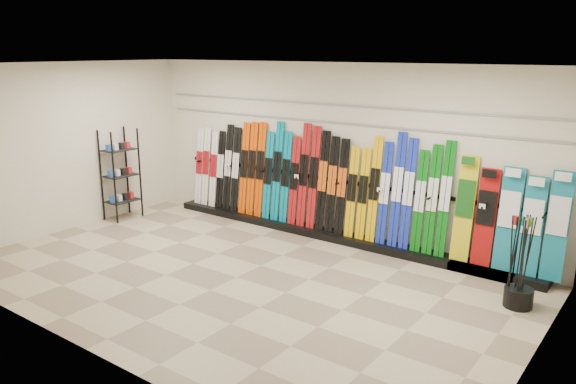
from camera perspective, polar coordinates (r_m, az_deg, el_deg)
The scene contains 13 objects.
floor at distance 8.25m, azimuth -5.24°, elevation -8.62°, with size 8.00×8.00×0.00m, color #88745E.
back_wall at distance 9.76m, azimuth 4.36°, elevation 4.19°, with size 8.00×8.00×0.00m, color beige.
left_wall at distance 10.84m, azimuth -21.52°, elevation 4.25°, with size 5.00×5.00×0.00m, color beige.
right_wall at distance 6.00m, azimuth 24.40°, elevation -3.55°, with size 5.00×5.00×0.00m, color beige.
ceiling at distance 7.61m, azimuth -5.76°, elevation 12.68°, with size 8.00×8.00×0.00m, color silver.
ski_rack_base at distance 9.82m, azimuth 4.63°, elevation -4.43°, with size 8.00×0.40×0.12m, color black.
skis at distance 9.96m, azimuth 1.75°, elevation 1.25°, with size 5.36×0.25×1.83m.
snowboards at distance 8.58m, azimuth 21.50°, elevation -2.60°, with size 1.57×0.24×1.58m.
accessory_rack at distance 11.25m, azimuth -16.64°, elevation 1.74°, with size 0.40×0.60×1.75m, color black.
pole_bin at distance 7.88m, azimuth 22.35°, elevation -9.88°, with size 0.37×0.37×0.25m, color black.
ski_poles at distance 7.70m, azimuth 22.43°, elevation -6.53°, with size 0.28×0.31×1.18m.
slatwall_rail_0 at distance 9.67m, azimuth 4.35°, elevation 7.10°, with size 7.60×0.02×0.03m, color gray.
slatwall_rail_1 at distance 9.63m, azimuth 4.38°, elevation 8.87°, with size 7.60×0.02×0.03m, color gray.
Camera 1 is at (5.09, -5.65, 3.21)m, focal length 35.00 mm.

